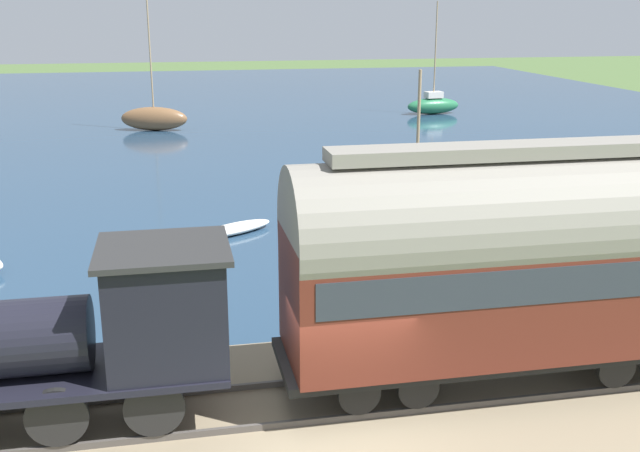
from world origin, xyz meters
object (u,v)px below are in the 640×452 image
(rowboat_off_pier, at_px, (553,241))
(rowboat_far_out, at_px, (234,229))
(sailboat_green, at_px, (433,105))
(sailboat_gray, at_px, (415,226))
(steam_locomotive, at_px, (82,329))
(passenger_coach, at_px, (510,256))
(sailboat_brown, at_px, (154,118))

(rowboat_off_pier, height_order, rowboat_far_out, rowboat_off_pier)
(sailboat_green, height_order, rowboat_far_out, sailboat_green)
(sailboat_green, bearing_deg, sailboat_gray, 151.79)
(steam_locomotive, bearing_deg, passenger_coach, -90.00)
(rowboat_far_out, bearing_deg, sailboat_brown, -23.35)
(steam_locomotive, bearing_deg, rowboat_off_pier, -56.45)
(sailboat_green, bearing_deg, rowboat_off_pier, 159.82)
(sailboat_green, distance_m, rowboat_off_pier, 31.68)
(passenger_coach, bearing_deg, steam_locomotive, 90.00)
(steam_locomotive, height_order, rowboat_off_pier, steam_locomotive)
(sailboat_brown, relative_size, sailboat_gray, 1.59)
(passenger_coach, distance_m, rowboat_off_pier, 11.11)
(steam_locomotive, bearing_deg, rowboat_far_out, -16.03)
(passenger_coach, bearing_deg, rowboat_far_out, 18.07)
(steam_locomotive, distance_m, rowboat_far_out, 13.18)
(passenger_coach, height_order, rowboat_far_out, passenger_coach)
(sailboat_gray, bearing_deg, rowboat_far_out, 48.23)
(steam_locomotive, relative_size, sailboat_gray, 1.10)
(sailboat_gray, relative_size, rowboat_far_out, 1.89)
(sailboat_green, bearing_deg, steam_locomotive, 145.27)
(rowboat_far_out, bearing_deg, sailboat_gray, -144.55)
(passenger_coach, xyz_separation_m, sailboat_brown, (36.03, 7.04, -2.26))
(rowboat_far_out, bearing_deg, passenger_coach, 167.54)
(sailboat_green, relative_size, rowboat_off_pier, 3.81)
(rowboat_far_out, bearing_deg, rowboat_off_pier, -139.96)
(sailboat_gray, bearing_deg, passenger_coach, 153.54)
(sailboat_gray, distance_m, rowboat_off_pier, 4.49)
(passenger_coach, relative_size, rowboat_far_out, 2.91)
(sailboat_green, height_order, sailboat_brown, sailboat_brown)
(sailboat_brown, relative_size, rowboat_far_out, 3.01)
(sailboat_gray, height_order, rowboat_off_pier, sailboat_gray)
(passenger_coach, bearing_deg, rowboat_off_pier, -33.19)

